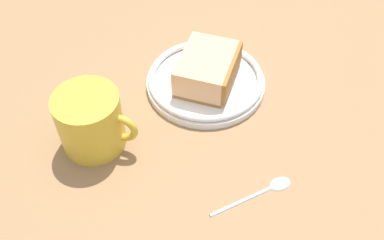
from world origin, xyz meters
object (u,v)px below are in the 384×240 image
object	(u,v)px
cake_slice	(208,69)
teaspoon	(268,188)
tea_mug	(91,121)
small_plate	(206,80)

from	to	relation	value
cake_slice	teaspoon	world-z (taller)	cake_slice
cake_slice	tea_mug	size ratio (longest dim) A/B	1.19
cake_slice	teaspoon	xyz separation A→B (cm)	(20.34, 4.80, -3.20)
small_plate	teaspoon	world-z (taller)	small_plate
small_plate	cake_slice	world-z (taller)	cake_slice
small_plate	cake_slice	distance (cm)	2.53
cake_slice	tea_mug	xyz separation A→B (cm)	(9.11, -17.57, 0.90)
tea_mug	teaspoon	size ratio (longest dim) A/B	0.94
tea_mug	small_plate	bearing A→B (deg)	118.04
cake_slice	tea_mug	bearing A→B (deg)	-62.58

